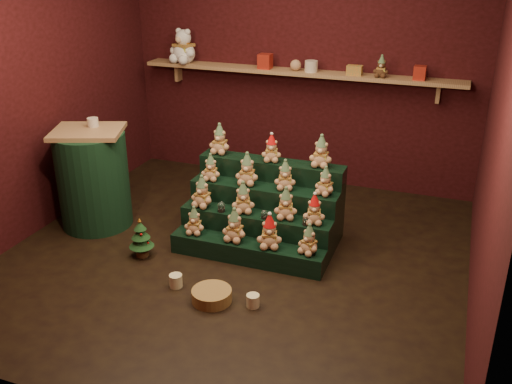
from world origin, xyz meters
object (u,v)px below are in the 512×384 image
at_px(snow_globe_b, 264,214).
at_px(mug_left, 176,281).
at_px(wicker_basket, 212,295).
at_px(snow_globe_c, 306,221).
at_px(riser_tier_front, 247,251).
at_px(brown_bear, 381,67).
at_px(white_bear, 183,41).
at_px(snow_globe_a, 221,207).
at_px(mug_right, 253,301).
at_px(mini_christmas_tree, 141,238).
at_px(side_table, 93,179).

relative_size(snow_globe_b, mug_left, 0.73).
relative_size(snow_globe_b, wicker_basket, 0.25).
xyz_separation_m(snow_globe_c, wicker_basket, (-0.52, -0.84, -0.35)).
bearing_deg(riser_tier_front, brown_bear, 67.59).
relative_size(wicker_basket, white_bear, 0.65).
height_order(snow_globe_b, white_bear, white_bear).
bearing_deg(snow_globe_a, wicker_basket, -72.02).
xyz_separation_m(snow_globe_b, wicker_basket, (-0.14, -0.84, -0.35)).
relative_size(wicker_basket, brown_bear, 1.45).
relative_size(snow_globe_c, mug_right, 0.76).
height_order(snow_globe_c, white_bear, white_bear).
relative_size(mini_christmas_tree, white_bear, 0.78).
relative_size(mini_christmas_tree, mug_right, 3.71).
height_order(snow_globe_b, mini_christmas_tree, snow_globe_b).
bearing_deg(mug_left, brown_bear, 64.68).
height_order(wicker_basket, white_bear, white_bear).
bearing_deg(mini_christmas_tree, snow_globe_c, 16.39).
bearing_deg(mini_christmas_tree, mug_left, -33.50).
distance_m(riser_tier_front, snow_globe_b, 0.36).
height_order(snow_globe_b, side_table, side_table).
xyz_separation_m(riser_tier_front, mug_left, (-0.40, -0.60, -0.04)).
bearing_deg(wicker_basket, mini_christmas_tree, 153.89).
bearing_deg(snow_globe_b, snow_globe_a, 180.00).
bearing_deg(riser_tier_front, mini_christmas_tree, -164.63).
distance_m(mug_left, mug_right, 0.69).
distance_m(mug_right, brown_bear, 2.91).
distance_m(side_table, brown_bear, 3.13).
relative_size(side_table, white_bear, 2.01).
relative_size(snow_globe_b, snow_globe_c, 1.01).
bearing_deg(mini_christmas_tree, snow_globe_a, 34.12).
relative_size(mug_left, white_bear, 0.22).
bearing_deg(mug_left, mini_christmas_tree, 146.50).
relative_size(mug_right, brown_bear, 0.47).
relative_size(riser_tier_front, white_bear, 2.86).
bearing_deg(riser_tier_front, mug_left, -123.62).
bearing_deg(side_table, mug_right, -43.14).
bearing_deg(snow_globe_c, snow_globe_a, 180.00).
bearing_deg(brown_bear, mini_christmas_tree, -127.67).
xyz_separation_m(snow_globe_c, white_bear, (-1.98, 1.72, 1.17)).
distance_m(snow_globe_c, mug_left, 1.21).
bearing_deg(wicker_basket, riser_tier_front, 87.10).
distance_m(snow_globe_c, white_bear, 2.87).
distance_m(snow_globe_c, side_table, 2.16).
xyz_separation_m(side_table, brown_bear, (2.45, 1.71, 0.94)).
height_order(snow_globe_a, brown_bear, brown_bear).
bearing_deg(snow_globe_a, side_table, 179.63).
relative_size(side_table, mini_christmas_tree, 2.60).
bearing_deg(mug_left, wicker_basket, -13.65).
distance_m(mug_right, white_bear, 3.44).
bearing_deg(snow_globe_c, brown_bear, 80.41).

